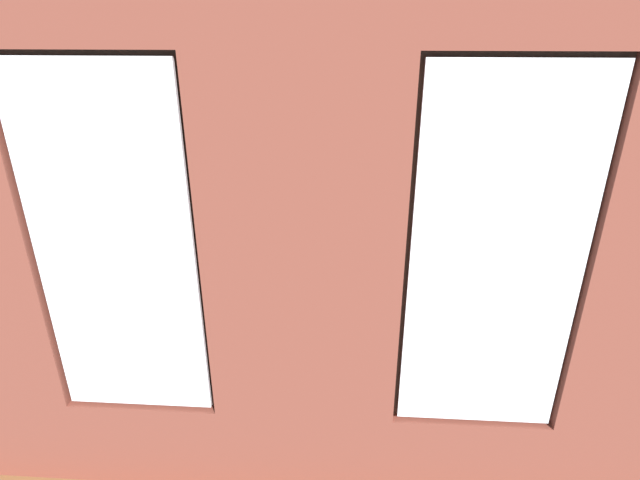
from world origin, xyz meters
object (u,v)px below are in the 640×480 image
(media_console, at_px, (96,267))
(couch_by_window, at_px, (224,383))
(potted_plant_near_tv, at_px, (95,284))
(remote_gray, at_px, (323,267))
(potted_plant_corner_near_left, at_px, (516,191))
(potted_plant_mid_room_small, at_px, (383,265))
(tv_flatscreen, at_px, (87,224))
(potted_plant_foreground_right, at_px, (163,194))
(coffee_table, at_px, (316,267))
(couch_left, at_px, (569,311))
(candle_jar, at_px, (303,255))
(potted_plant_by_left_couch, at_px, (495,252))
(table_plant_small, at_px, (345,251))
(cup_ceramic, at_px, (283,262))

(media_console, bearing_deg, couch_by_window, 135.17)
(couch_by_window, xyz_separation_m, potted_plant_near_tv, (1.63, -1.16, 0.25))
(remote_gray, height_order, potted_plant_corner_near_left, potted_plant_corner_near_left)
(potted_plant_near_tv, distance_m, potted_plant_mid_room_small, 3.34)
(remote_gray, relative_size, tv_flatscreen, 0.18)
(couch_by_window, height_order, potted_plant_foreground_right, potted_plant_foreground_right)
(media_console, xyz_separation_m, potted_plant_corner_near_left, (-5.61, -1.76, 0.55))
(potted_plant_foreground_right, distance_m, potted_plant_corner_near_left, 5.31)
(potted_plant_foreground_right, height_order, potted_plant_corner_near_left, potted_plant_corner_near_left)
(potted_plant_foreground_right, distance_m, potted_plant_mid_room_small, 3.63)
(couch_by_window, relative_size, coffee_table, 1.66)
(couch_by_window, bearing_deg, couch_left, -157.90)
(remote_gray, distance_m, tv_flatscreen, 2.91)
(couch_by_window, bearing_deg, media_console, -44.83)
(candle_jar, distance_m, potted_plant_by_left_couch, 2.51)
(coffee_table, bearing_deg, potted_plant_by_left_couch, -163.77)
(table_plant_small, bearing_deg, tv_flatscreen, 0.77)
(media_console, bearing_deg, potted_plant_foreground_right, -99.95)
(couch_by_window, relative_size, potted_plant_mid_room_small, 5.49)
(media_console, bearing_deg, tv_flatscreen, -90.00)
(coffee_table, bearing_deg, potted_plant_corner_near_left, -146.63)
(remote_gray, relative_size, potted_plant_near_tv, 0.14)
(potted_plant_by_left_couch, height_order, potted_plant_corner_near_left, potted_plant_corner_near_left)
(remote_gray, bearing_deg, table_plant_small, 73.23)
(coffee_table, relative_size, cup_ceramic, 11.64)
(cup_ceramic, xyz_separation_m, remote_gray, (-0.47, 0.00, -0.04))
(tv_flatscreen, distance_m, potted_plant_corner_near_left, 5.88)
(couch_left, distance_m, tv_flatscreen, 5.56)
(remote_gray, height_order, potted_plant_mid_room_small, remote_gray)
(potted_plant_foreground_right, bearing_deg, potted_plant_mid_room_small, 156.77)
(cup_ceramic, distance_m, tv_flatscreen, 2.44)
(couch_by_window, bearing_deg, candle_jar, -101.81)
(cup_ceramic, bearing_deg, couch_left, 168.65)
(cup_ceramic, bearing_deg, tv_flatscreen, -5.10)
(potted_plant_mid_room_small, bearing_deg, potted_plant_near_tv, 22.80)
(couch_by_window, bearing_deg, potted_plant_by_left_couch, -136.62)
(tv_flatscreen, distance_m, potted_plant_by_left_couch, 5.13)
(potted_plant_corner_near_left, bearing_deg, table_plant_small, 34.78)
(potted_plant_near_tv, bearing_deg, cup_ceramic, -157.09)
(coffee_table, relative_size, media_console, 1.16)
(coffee_table, distance_m, tv_flatscreen, 2.82)
(table_plant_small, distance_m, potted_plant_by_left_couch, 2.02)
(candle_jar, xyz_separation_m, potted_plant_foreground_right, (2.33, -1.70, 0.17))
(remote_gray, bearing_deg, potted_plant_foreground_right, 170.90)
(couch_by_window, height_order, remote_gray, couch_by_window)
(coffee_table, height_order, potted_plant_by_left_couch, potted_plant_by_left_couch)
(cup_ceramic, height_order, candle_jar, cup_ceramic)
(remote_gray, distance_m, potted_plant_near_tv, 2.47)
(cup_ceramic, xyz_separation_m, tv_flatscreen, (2.41, -0.21, 0.33))
(candle_jar, xyz_separation_m, remote_gray, (-0.25, 0.22, -0.04))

